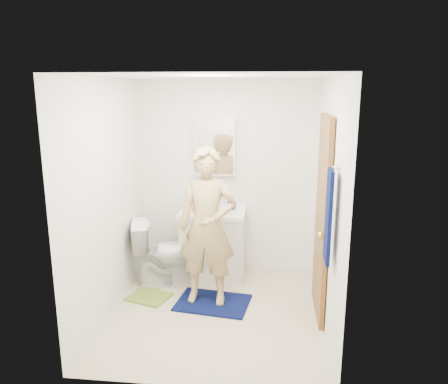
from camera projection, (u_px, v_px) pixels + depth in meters
The scene contains 22 objects.
floor at pixel (216, 313), 4.60m from camera, with size 2.20×2.40×0.02m, color beige.
ceiling at pixel (215, 76), 4.04m from camera, with size 2.20×2.40×0.02m, color white.
wall_back at pixel (228, 178), 5.49m from camera, with size 2.20×0.02×2.40m, color white.
wall_front at pixel (194, 244), 3.15m from camera, with size 2.20×0.02×2.40m, color white.
wall_left at pixel (107, 199), 4.44m from camera, with size 0.02×2.40×2.40m, color white.
wall_right at pixel (329, 205), 4.20m from camera, with size 0.02×2.40×2.40m, color white.
vanity_cabinet at pixel (213, 245), 5.40m from camera, with size 0.75×0.55×0.80m, color white.
countertop at pixel (213, 212), 5.31m from camera, with size 0.79×0.59×0.05m, color white.
sink_basin at pixel (213, 211), 5.30m from camera, with size 0.40×0.40×0.03m, color white.
faucet at pixel (215, 202), 5.46m from camera, with size 0.03×0.03×0.12m, color silver.
medicine_cabinet at pixel (215, 147), 5.34m from camera, with size 0.50×0.12×0.70m, color white.
mirror_panel at pixel (214, 147), 5.28m from camera, with size 0.46×0.01×0.66m, color white.
door at pixel (322, 218), 4.39m from camera, with size 0.05×0.80×2.05m, color brown.
door_knob at pixel (321, 235), 4.10m from camera, with size 0.07×0.07×0.07m, color gold.
towel at pixel (328, 217), 3.65m from camera, with size 0.03×0.24×0.80m, color #070F42.
towel_hook at pixel (336, 167), 3.54m from camera, with size 0.02×0.02×0.06m, color silver.
toilet at pixel (166, 252), 5.19m from camera, with size 0.44×0.78×0.79m, color white.
bath_mat at pixel (213, 303), 4.77m from camera, with size 0.77×0.55×0.02m, color #070F42.
green_rug at pixel (149, 297), 4.91m from camera, with size 0.43×0.37×0.02m, color olive.
soap_dispenser at pixel (195, 204), 5.24m from camera, with size 0.08×0.08×0.18m, color #B67055.
toothbrush_cup at pixel (232, 206), 5.33m from camera, with size 0.12×0.12×0.09m, color #573A81.
man at pixel (207, 227), 4.61m from camera, with size 0.62×0.41×1.70m, color tan.
Camera 1 is at (0.54, -4.14, 2.29)m, focal length 35.00 mm.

